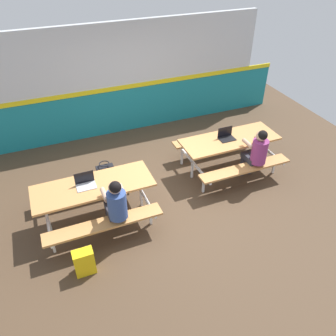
{
  "coord_description": "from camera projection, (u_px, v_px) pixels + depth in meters",
  "views": [
    {
      "loc": [
        -1.91,
        -4.72,
        4.29
      ],
      "look_at": [
        0.0,
        0.02,
        0.55
      ],
      "focal_mm": 36.21,
      "sensor_mm": 36.0,
      "label": 1
    }
  ],
  "objects": [
    {
      "name": "picnic_table_right",
      "position": [
        229.0,
        145.0,
        6.92
      ],
      "size": [
        2.0,
        1.56,
        0.74
      ],
      "color": "tan",
      "rests_on": "ground"
    },
    {
      "name": "laptop_silver",
      "position": [
        86.0,
        183.0,
        5.59
      ],
      "size": [
        0.32,
        0.22,
        0.22
      ],
      "color": "silver",
      "rests_on": "picnic_table_left"
    },
    {
      "name": "accent_backdrop",
      "position": [
        126.0,
        82.0,
        7.91
      ],
      "size": [
        8.0,
        0.14,
        2.6
      ],
      "color": "teal",
      "rests_on": "ground"
    },
    {
      "name": "ground_plane",
      "position": [
        168.0,
        192.0,
        6.65
      ],
      "size": [
        10.0,
        10.0,
        0.02
      ],
      "primitive_type": "cube",
      "color": "#4C3826"
    },
    {
      "name": "backpack_dark",
      "position": [
        84.0,
        262.0,
        5.0
      ],
      "size": [
        0.3,
        0.22,
        0.44
      ],
      "color": "yellow",
      "rests_on": "ground"
    },
    {
      "name": "student_further",
      "position": [
        257.0,
        151.0,
        6.51
      ],
      "size": [
        0.36,
        0.53,
        1.21
      ],
      "color": "#2D2D38",
      "rests_on": "ground"
    },
    {
      "name": "picnic_table_left",
      "position": [
        94.0,
        193.0,
        5.72
      ],
      "size": [
        2.0,
        1.56,
        0.74
      ],
      "color": "tan",
      "rests_on": "ground"
    },
    {
      "name": "tote_bag_bright",
      "position": [
        105.0,
        173.0,
        6.8
      ],
      "size": [
        0.34,
        0.21,
        0.43
      ],
      "color": "black",
      "rests_on": "ground"
    },
    {
      "name": "laptop_dark",
      "position": [
        226.0,
        136.0,
        6.8
      ],
      "size": [
        0.32,
        0.22,
        0.22
      ],
      "color": "black",
      "rests_on": "picnic_table_right"
    },
    {
      "name": "student_nearer",
      "position": [
        116.0,
        204.0,
        5.3
      ],
      "size": [
        0.36,
        0.53,
        1.21
      ],
      "color": "#2D2D38",
      "rests_on": "ground"
    }
  ]
}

